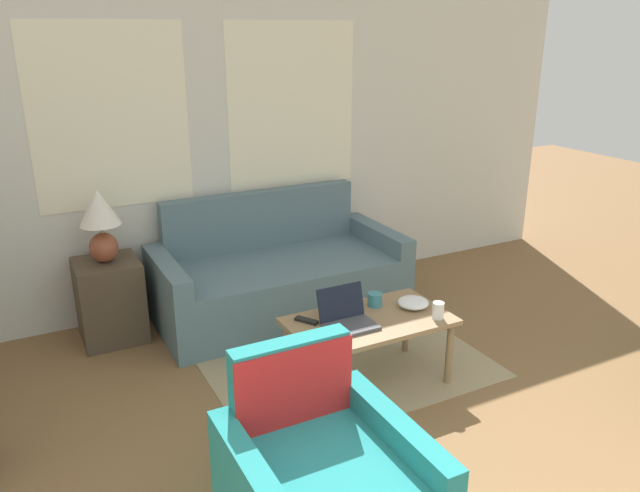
# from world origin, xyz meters

# --- Properties ---
(wall_back) EXTENTS (6.65, 0.06, 2.60)m
(wall_back) POSITION_xyz_m (-0.00, 4.07, 1.31)
(wall_back) COLOR silver
(wall_back) RESTS_ON ground_plane
(rug) EXTENTS (1.81, 1.96, 0.01)m
(rug) POSITION_xyz_m (0.34, 2.95, 0.00)
(rug) COLOR #9E8966
(rug) RESTS_ON ground_plane
(couch) EXTENTS (1.90, 0.89, 0.91)m
(couch) POSITION_xyz_m (0.27, 3.61, 0.28)
(couch) COLOR slate
(couch) RESTS_ON ground_plane
(armchair) EXTENTS (0.76, 0.83, 0.85)m
(armchair) POSITION_xyz_m (-0.53, 1.34, 0.27)
(armchair) COLOR teal
(armchair) RESTS_ON ground_plane
(side_table) EXTENTS (0.44, 0.44, 0.59)m
(side_table) POSITION_xyz_m (-0.98, 3.74, 0.30)
(side_table) COLOR #4C3D2D
(side_table) RESTS_ON ground_plane
(table_lamp) EXTENTS (0.28, 0.28, 0.52)m
(table_lamp) POSITION_xyz_m (-0.98, 3.74, 0.90)
(table_lamp) COLOR brown
(table_lamp) RESTS_ON side_table
(coffee_table) EXTENTS (1.01, 0.57, 0.45)m
(coffee_table) POSITION_xyz_m (0.34, 2.36, 0.40)
(coffee_table) COLOR #8E704C
(coffee_table) RESTS_ON ground_plane
(laptop) EXTENTS (0.31, 0.26, 0.22)m
(laptop) POSITION_xyz_m (0.17, 2.35, 0.50)
(laptop) COLOR #47474C
(laptop) RESTS_ON coffee_table
(cup_navy) EXTENTS (0.07, 0.07, 0.11)m
(cup_navy) POSITION_xyz_m (0.72, 2.18, 0.50)
(cup_navy) COLOR white
(cup_navy) RESTS_ON coffee_table
(cup_yellow) EXTENTS (0.09, 0.09, 0.09)m
(cup_yellow) POSITION_xyz_m (0.47, 2.51, 0.49)
(cup_yellow) COLOR teal
(cup_yellow) RESTS_ON coffee_table
(snack_bowl) EXTENTS (0.20, 0.20, 0.06)m
(snack_bowl) POSITION_xyz_m (0.68, 2.38, 0.48)
(snack_bowl) COLOR white
(snack_bowl) RESTS_ON coffee_table
(tv_remote) EXTENTS (0.12, 0.15, 0.02)m
(tv_remote) POSITION_xyz_m (-0.02, 2.50, 0.46)
(tv_remote) COLOR black
(tv_remote) RESTS_ON coffee_table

